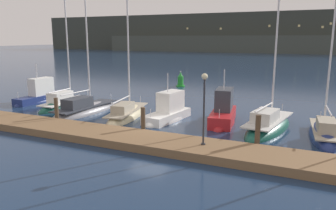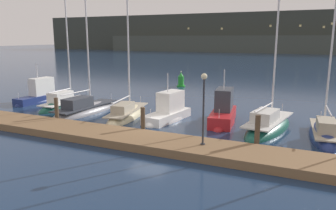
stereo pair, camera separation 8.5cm
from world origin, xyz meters
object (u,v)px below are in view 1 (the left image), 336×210
object	(u,v)px
motorboat_berth_5	(168,116)
sailboat_berth_3	(85,111)
channel_buoy	(180,81)
sailboat_berth_4	(127,116)
dock_lamppost	(204,97)
sailboat_berth_7	(268,128)
sailboat_berth_2	(66,105)
sailboat_berth_8	(324,135)
motorboat_berth_1	(39,97)
motorboat_berth_6	(223,117)

from	to	relation	value
motorboat_berth_5	sailboat_berth_3	bearing A→B (deg)	-175.12
sailboat_berth_3	channel_buoy	distance (m)	16.69
channel_buoy	sailboat_berth_3	bearing A→B (deg)	-95.39
sailboat_berth_4	dock_lamppost	xyz separation A→B (m)	(7.79, -5.11, 2.86)
sailboat_berth_7	channel_buoy	world-z (taller)	sailboat_berth_7
sailboat_berth_4	sailboat_berth_2	bearing A→B (deg)	170.55
sailboat_berth_4	dock_lamppost	bearing A→B (deg)	-33.29
sailboat_berth_4	sailboat_berth_8	xyz separation A→B (m)	(13.66, 0.55, 0.01)
motorboat_berth_1	sailboat_berth_2	size ratio (longest dim) A/B	0.48
sailboat_berth_2	channel_buoy	bearing A→B (deg)	73.31
sailboat_berth_2	sailboat_berth_3	bearing A→B (deg)	-22.81
sailboat_berth_2	sailboat_berth_3	distance (m)	3.29
sailboat_berth_2	channel_buoy	xyz separation A→B (m)	(4.60, 15.33, 0.57)
motorboat_berth_6	sailboat_berth_8	size ratio (longest dim) A/B	0.54
motorboat_berth_1	sailboat_berth_2	bearing A→B (deg)	-9.11
sailboat_berth_3	channel_buoy	bearing A→B (deg)	84.61
motorboat_berth_1	sailboat_berth_4	size ratio (longest dim) A/B	0.49
motorboat_berth_1	motorboat_berth_6	world-z (taller)	motorboat_berth_6
sailboat_berth_3	dock_lamppost	distance (m)	13.01
dock_lamppost	sailboat_berth_8	bearing A→B (deg)	43.97
channel_buoy	sailboat_berth_2	bearing A→B (deg)	-106.69
sailboat_berth_3	sailboat_berth_8	size ratio (longest dim) A/B	1.18
dock_lamppost	sailboat_berth_2	bearing A→B (deg)	156.92
sailboat_berth_4	motorboat_berth_5	distance (m)	3.24
motorboat_berth_5	motorboat_berth_6	distance (m)	4.02
sailboat_berth_8	channel_buoy	bearing A→B (deg)	135.09
motorboat_berth_6	dock_lamppost	bearing A→B (deg)	-83.91
sailboat_berth_7	dock_lamppost	xyz separation A→B (m)	(-2.52, -5.93, 2.84)
channel_buoy	sailboat_berth_4	bearing A→B (deg)	-81.99
sailboat_berth_4	motorboat_berth_6	xyz separation A→B (m)	(7.08, 1.49, 0.30)
sailboat_berth_3	dock_lamppost	size ratio (longest dim) A/B	3.06
sailboat_berth_8	sailboat_berth_7	bearing A→B (deg)	175.52
sailboat_berth_2	sailboat_berth_4	world-z (taller)	sailboat_berth_2
sailboat_berth_3	motorboat_berth_5	size ratio (longest dim) A/B	2.25
sailboat_berth_2	motorboat_berth_5	world-z (taller)	sailboat_berth_2
motorboat_berth_1	motorboat_berth_5	size ratio (longest dim) A/B	1.01
sailboat_berth_7	sailboat_berth_3	bearing A→B (deg)	-176.23
motorboat_berth_5	channel_buoy	xyz separation A→B (m)	(-5.51, 16.00, 0.39)
sailboat_berth_4	sailboat_berth_8	world-z (taller)	sailboat_berth_4
motorboat_berth_1	sailboat_berth_4	xyz separation A→B (m)	(10.76, -1.77, -0.32)
sailboat_berth_4	sailboat_berth_7	world-z (taller)	sailboat_berth_7
sailboat_berth_4	motorboat_berth_6	bearing A→B (deg)	11.85
motorboat_berth_5	dock_lamppost	size ratio (longest dim) A/B	1.36
motorboat_berth_5	sailboat_berth_8	bearing A→B (deg)	0.38
sailboat_berth_7	dock_lamppost	size ratio (longest dim) A/B	2.89
motorboat_berth_1	dock_lamppost	distance (m)	19.95
motorboat_berth_1	channel_buoy	xyz separation A→B (m)	(8.44, 14.71, 0.28)
motorboat_berth_6	sailboat_berth_7	xyz separation A→B (m)	(3.23, -0.67, -0.28)
sailboat_berth_3	sailboat_berth_4	distance (m)	3.89
sailboat_berth_7	sailboat_berth_8	bearing A→B (deg)	-4.48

